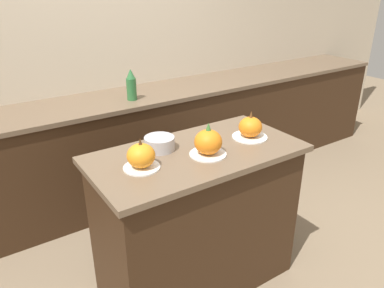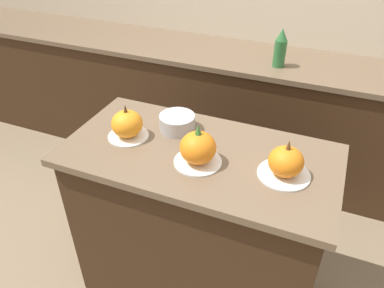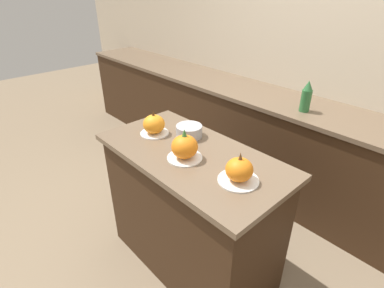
% 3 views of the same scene
% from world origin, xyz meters
% --- Properties ---
extents(ground_plane, '(12.00, 12.00, 0.00)m').
position_xyz_m(ground_plane, '(0.00, 0.00, 0.00)').
color(ground_plane, '#847056').
extents(wall_back, '(8.00, 0.06, 2.50)m').
position_xyz_m(wall_back, '(0.00, 1.54, 1.25)').
color(wall_back, beige).
rests_on(wall_back, ground_plane).
extents(kitchen_island, '(1.21, 0.62, 0.93)m').
position_xyz_m(kitchen_island, '(0.00, 0.00, 0.47)').
color(kitchen_island, '#382314').
rests_on(kitchen_island, ground_plane).
extents(back_counter, '(6.00, 0.60, 0.92)m').
position_xyz_m(back_counter, '(0.00, 1.21, 0.46)').
color(back_counter, '#382314').
rests_on(back_counter, ground_plane).
extents(pumpkin_cake_left, '(0.19, 0.19, 0.17)m').
position_xyz_m(pumpkin_cake_left, '(-0.35, -0.01, 0.99)').
color(pumpkin_cake_left, white).
rests_on(pumpkin_cake_left, kitchen_island).
extents(pumpkin_cake_center, '(0.20, 0.20, 0.19)m').
position_xyz_m(pumpkin_cake_center, '(0.02, -0.07, 1.00)').
color(pumpkin_cake_center, white).
rests_on(pumpkin_cake_center, kitchen_island).
extents(pumpkin_cake_right, '(0.21, 0.21, 0.17)m').
position_xyz_m(pumpkin_cake_right, '(0.37, -0.02, 0.99)').
color(pumpkin_cake_right, white).
rests_on(pumpkin_cake_right, kitchen_island).
extents(bottle_tall, '(0.08, 0.08, 0.25)m').
position_xyz_m(bottle_tall, '(0.12, 1.10, 1.04)').
color(bottle_tall, '#2D6B38').
rests_on(bottle_tall, back_counter).
extents(mixing_bowl, '(0.17, 0.17, 0.08)m').
position_xyz_m(mixing_bowl, '(-0.16, 0.13, 0.97)').
color(mixing_bowl, '#ADADB2').
rests_on(mixing_bowl, kitchen_island).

